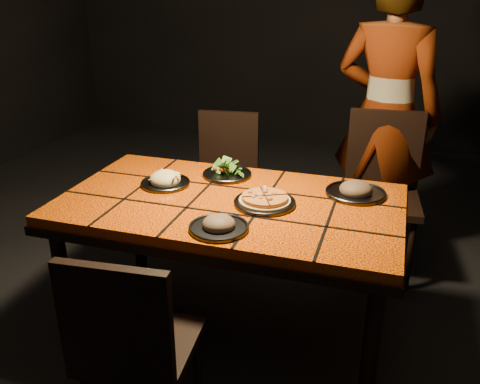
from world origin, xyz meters
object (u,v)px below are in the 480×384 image
(plate_pizza, at_px, (265,201))
(dining_table, at_px, (230,215))
(chair_far_right, at_px, (382,182))
(chair_near, at_px, (131,343))
(diner, at_px, (386,115))
(plate_pasta, at_px, (165,181))
(chair_far_left, at_px, (226,171))

(plate_pizza, bearing_deg, dining_table, 178.36)
(dining_table, height_order, chair_far_right, chair_far_right)
(chair_near, relative_size, chair_far_right, 0.89)
(dining_table, bearing_deg, plate_pizza, -1.64)
(diner, xyz_separation_m, plate_pizza, (-0.47, -1.16, -0.16))
(diner, bearing_deg, dining_table, 76.68)
(chair_far_right, relative_size, plate_pasta, 3.96)
(chair_far_right, bearing_deg, plate_pasta, -146.34)
(chair_far_left, height_order, plate_pasta, chair_far_left)
(chair_far_left, height_order, diner, diner)
(chair_far_left, bearing_deg, plate_pasta, -98.75)
(chair_far_left, relative_size, diner, 0.49)
(chair_far_left, distance_m, diner, 1.10)
(dining_table, xyz_separation_m, plate_pizza, (0.17, -0.00, 0.10))
(chair_far_left, relative_size, chair_far_right, 0.91)
(dining_table, relative_size, chair_far_left, 1.80)
(dining_table, height_order, chair_near, chair_near)
(chair_near, xyz_separation_m, chair_far_right, (0.77, 1.73, 0.06))
(dining_table, xyz_separation_m, diner, (0.64, 1.16, 0.26))
(chair_far_left, bearing_deg, plate_pizza, -68.61)
(chair_near, distance_m, diner, 2.14)
(dining_table, distance_m, chair_far_right, 1.15)
(chair_near, bearing_deg, plate_pizza, -114.19)
(diner, bearing_deg, chair_far_left, 27.69)
(dining_table, relative_size, chair_near, 1.83)
(chair_near, height_order, chair_far_left, chair_far_left)
(dining_table, height_order, plate_pizza, plate_pizza)
(plate_pizza, xyz_separation_m, plate_pasta, (-0.54, 0.08, 0.00))
(chair_near, distance_m, plate_pasta, 0.96)
(diner, relative_size, plate_pasta, 7.43)
(dining_table, distance_m, chair_far_left, 1.02)
(dining_table, height_order, chair_far_left, chair_far_left)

